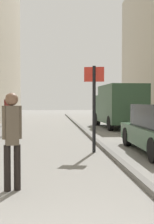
{
  "coord_description": "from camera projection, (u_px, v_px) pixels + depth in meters",
  "views": [
    {
      "loc": [
        -0.09,
        -2.26,
        1.53
      ],
      "look_at": [
        1.12,
        11.54,
        1.05
      ],
      "focal_mm": 47.3,
      "sensor_mm": 36.0,
      "label": 1
    }
  ],
  "objects": [
    {
      "name": "ground_plane",
      "position": [
        53.0,
        133.0,
        14.26
      ],
      "size": [
        80.0,
        80.0,
        0.0
      ],
      "primitive_type": "plane",
      "color": "gray"
    },
    {
      "name": "kerb_strip",
      "position": [
        86.0,
        132.0,
        14.39
      ],
      "size": [
        0.16,
        40.0,
        0.12
      ],
      "primitive_type": "cube",
      "color": "#615F5B",
      "rests_on": "ground_plane"
    },
    {
      "name": "pedestrian_main_foreground",
      "position": [
        10.0,
        111.0,
        19.0
      ],
      "size": [
        0.32,
        0.21,
        1.62
      ],
      "rotation": [
        0.0,
        0.0,
        -0.14
      ],
      "color": "black",
      "rests_on": "ground_plane"
    },
    {
      "name": "pedestrian_mid_block",
      "position": [
        8.0,
        112.0,
        13.28
      ],
      "size": [
        0.37,
        0.24,
        1.87
      ],
      "rotation": [
        0.0,
        0.0,
        3.24
      ],
      "color": "brown",
      "rests_on": "ground_plane"
    },
    {
      "name": "pedestrian_far_crossing",
      "position": [
        12.0,
        134.0,
        5.04
      ],
      "size": [
        0.33,
        0.23,
        1.68
      ],
      "rotation": [
        0.0,
        0.0,
        0.26
      ],
      "color": "black",
      "rests_on": "ground_plane"
    },
    {
      "name": "delivery_van",
      "position": [
        119.0,
        105.0,
        17.19
      ],
      "size": [
        2.22,
        5.05,
        2.46
      ],
      "rotation": [
        0.0,
        0.0,
        0.04
      ],
      "color": "#335138",
      "rests_on": "ground_plane"
    },
    {
      "name": "street_sign_post",
      "position": [
        94.0,
        101.0,
        8.85
      ],
      "size": [
        0.59,
        0.15,
        2.6
      ],
      "rotation": [
        0.0,
        0.0,
        2.93
      ],
      "color": "black",
      "rests_on": "ground_plane"
    }
  ]
}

